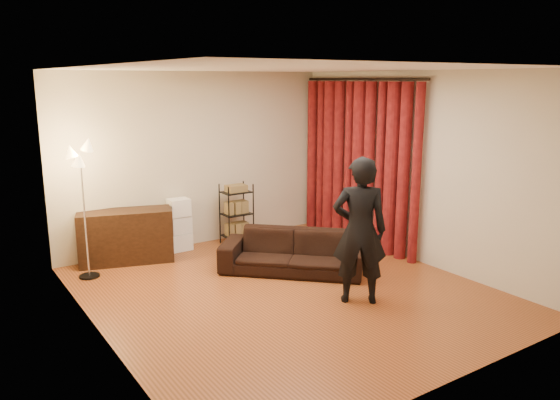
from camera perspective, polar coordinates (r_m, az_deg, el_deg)
floor at (r=6.87m, az=0.70°, el=-9.55°), size 5.00×5.00×0.00m
ceiling at (r=6.37m, az=0.77°, el=13.58°), size 5.00×5.00×0.00m
wall_back at (r=8.63m, az=-8.70°, el=4.18°), size 5.00×0.00×5.00m
wall_front at (r=4.69m, az=18.27°, el=-3.35°), size 5.00×0.00×5.00m
wall_left at (r=5.56m, az=-18.77°, el=-0.96°), size 0.00×5.00×5.00m
wall_right at (r=7.96m, az=14.25°, el=3.23°), size 0.00×5.00×5.00m
curtain_rod at (r=8.59m, az=8.56°, el=12.38°), size 0.04×2.65×0.04m
curtain at (r=8.67m, az=8.19°, el=3.73°), size 0.22×2.65×2.55m
sofa at (r=7.47m, az=1.26°, el=-5.44°), size 1.90×1.87×0.56m
person at (r=6.39m, az=8.32°, el=-3.18°), size 0.76×0.71×1.74m
media_cabinet at (r=8.13m, az=-15.82°, el=-3.68°), size 1.39×0.85×0.76m
storage_boxes at (r=8.49m, az=-10.43°, el=-2.53°), size 0.34×0.27×0.81m
wire_shelf at (r=8.71m, az=-4.56°, el=-1.45°), size 0.46×0.33×0.97m
floor_lamp at (r=7.53m, az=-19.76°, el=-1.25°), size 0.32×0.32×1.77m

